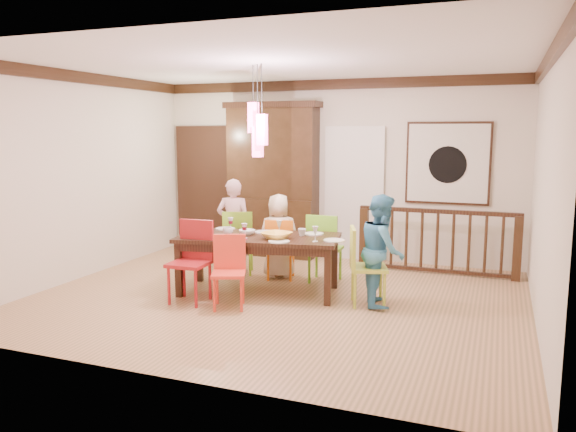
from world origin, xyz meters
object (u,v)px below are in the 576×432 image
(balustrade, at_px, (437,240))
(person_far_left, at_px, (234,225))
(chair_far_left, at_px, (239,237))
(chair_end_right, at_px, (369,261))
(china_hutch, at_px, (273,180))
(person_end_right, at_px, (382,250))
(dining_table, at_px, (259,242))
(person_far_mid, at_px, (279,236))

(balustrade, relative_size, person_far_left, 1.66)
(chair_far_left, bearing_deg, chair_end_right, 138.35)
(china_hutch, bearing_deg, person_end_right, -42.68)
(dining_table, xyz_separation_m, chair_end_right, (1.45, -0.02, -0.12))
(person_far_left, bearing_deg, person_end_right, 146.65)
(balustrade, bearing_deg, person_end_right, -104.67)
(chair_far_left, relative_size, person_far_left, 0.68)
(chair_end_right, bearing_deg, person_end_right, -81.04)
(chair_end_right, xyz_separation_m, person_far_mid, (-1.49, 0.83, 0.06))
(chair_end_right, distance_m, person_far_mid, 1.71)
(dining_table, xyz_separation_m, chair_far_left, (-0.67, 0.81, -0.12))
(dining_table, relative_size, china_hutch, 0.85)
(china_hutch, distance_m, person_far_mid, 1.64)
(chair_end_right, height_order, person_far_mid, person_far_mid)
(chair_far_left, bearing_deg, person_far_mid, 159.45)
(chair_end_right, relative_size, person_far_left, 0.68)
(dining_table, height_order, person_far_mid, person_far_mid)
(china_hutch, height_order, person_end_right, china_hutch)
(dining_table, height_order, china_hutch, china_hutch)
(person_far_mid, relative_size, person_end_right, 0.90)
(china_hutch, distance_m, person_end_right, 3.16)
(dining_table, xyz_separation_m, person_end_right, (1.59, 0.06, 0.01))
(chair_end_right, distance_m, balustrade, 1.93)
(person_far_mid, height_order, person_end_right, person_end_right)
(person_far_left, distance_m, person_end_right, 2.52)
(china_hutch, height_order, person_far_mid, china_hutch)
(balustrade, bearing_deg, person_far_mid, -154.25)
(chair_end_right, height_order, china_hutch, china_hutch)
(dining_table, xyz_separation_m, person_far_mid, (-0.04, 0.81, -0.06))
(balustrade, distance_m, person_far_left, 3.00)
(china_hutch, distance_m, person_far_left, 1.40)
(person_end_right, bearing_deg, balustrade, -30.66)
(dining_table, bearing_deg, china_hutch, 97.68)
(chair_far_left, bearing_deg, person_end_right, 141.27)
(china_hutch, bearing_deg, person_far_left, -94.63)
(person_far_left, bearing_deg, china_hutch, -108.81)
(china_hutch, xyz_separation_m, person_end_right, (2.28, -2.10, -0.61))
(balustrade, xyz_separation_m, person_end_right, (-0.46, -1.76, 0.17))
(chair_far_left, relative_size, person_far_mid, 0.78)
(person_far_left, xyz_separation_m, person_far_mid, (0.75, -0.08, -0.09))
(chair_end_right, relative_size, person_far_mid, 0.78)
(person_end_right, bearing_deg, dining_table, 76.26)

